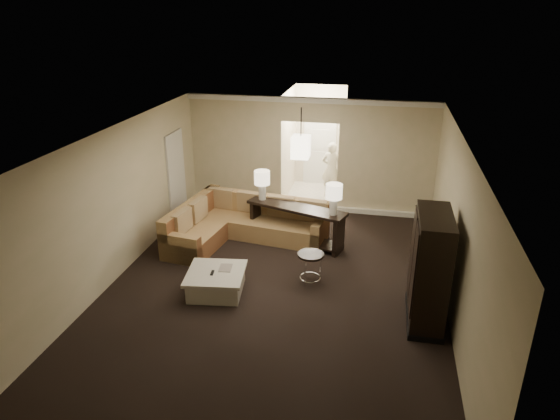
% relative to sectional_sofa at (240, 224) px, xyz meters
% --- Properties ---
extents(ground, '(8.00, 8.00, 0.00)m').
position_rel_sectional_sofa_xyz_m(ground, '(1.19, -1.93, -0.35)').
color(ground, black).
rests_on(ground, ground).
extents(wall_back, '(6.00, 0.04, 2.80)m').
position_rel_sectional_sofa_xyz_m(wall_back, '(1.19, 2.07, 1.05)').
color(wall_back, beige).
rests_on(wall_back, ground).
extents(wall_front, '(6.00, 0.04, 2.80)m').
position_rel_sectional_sofa_xyz_m(wall_front, '(1.19, -5.93, 1.05)').
color(wall_front, beige).
rests_on(wall_front, ground).
extents(wall_left, '(0.04, 8.00, 2.80)m').
position_rel_sectional_sofa_xyz_m(wall_left, '(-1.81, -1.93, 1.05)').
color(wall_left, beige).
rests_on(wall_left, ground).
extents(wall_right, '(0.04, 8.00, 2.80)m').
position_rel_sectional_sofa_xyz_m(wall_right, '(4.19, -1.93, 1.05)').
color(wall_right, beige).
rests_on(wall_right, ground).
extents(ceiling, '(6.00, 8.00, 0.02)m').
position_rel_sectional_sofa_xyz_m(ceiling, '(1.19, -1.93, 2.45)').
color(ceiling, silver).
rests_on(ceiling, wall_back).
extents(crown_molding, '(6.00, 0.10, 0.12)m').
position_rel_sectional_sofa_xyz_m(crown_molding, '(1.19, 2.02, 2.38)').
color(crown_molding, white).
rests_on(crown_molding, wall_back).
extents(baseboard, '(6.00, 0.10, 0.12)m').
position_rel_sectional_sofa_xyz_m(baseboard, '(1.19, 2.02, -0.29)').
color(baseboard, white).
rests_on(baseboard, ground).
extents(side_door, '(0.05, 0.90, 2.10)m').
position_rel_sectional_sofa_xyz_m(side_door, '(-1.78, 0.87, 0.70)').
color(side_door, white).
rests_on(side_door, ground).
extents(foyer, '(1.44, 2.02, 2.80)m').
position_rel_sectional_sofa_xyz_m(foyer, '(1.19, 3.41, 0.95)').
color(foyer, silver).
rests_on(foyer, ground).
extents(sectional_sofa, '(3.23, 2.45, 0.88)m').
position_rel_sectional_sofa_xyz_m(sectional_sofa, '(0.00, 0.00, 0.00)').
color(sectional_sofa, brown).
rests_on(sectional_sofa, ground).
extents(coffee_table, '(1.13, 1.13, 0.42)m').
position_rel_sectional_sofa_xyz_m(coffee_table, '(0.19, -2.19, -0.14)').
color(coffee_table, beige).
rests_on(coffee_table, ground).
extents(console_table, '(2.24, 1.16, 0.85)m').
position_rel_sectional_sofa_xyz_m(console_table, '(1.23, 0.07, 0.15)').
color(console_table, black).
rests_on(console_table, ground).
extents(armoire, '(0.55, 1.29, 1.86)m').
position_rel_sectional_sofa_xyz_m(armoire, '(3.78, -2.30, 0.54)').
color(armoire, black).
rests_on(armoire, ground).
extents(drink_table, '(0.48, 0.48, 0.61)m').
position_rel_sectional_sofa_xyz_m(drink_table, '(1.79, -1.54, 0.08)').
color(drink_table, black).
rests_on(drink_table, ground).
extents(table_lamp_left, '(0.34, 0.34, 0.65)m').
position_rel_sectional_sofa_xyz_m(table_lamp_left, '(0.43, 0.33, 0.93)').
color(table_lamp_left, silver).
rests_on(table_lamp_left, console_table).
extents(table_lamp_right, '(0.34, 0.34, 0.65)m').
position_rel_sectional_sofa_xyz_m(table_lamp_right, '(2.04, -0.20, 0.93)').
color(table_lamp_right, silver).
rests_on(table_lamp_right, console_table).
extents(pendant_light, '(0.38, 0.38, 1.09)m').
position_rel_sectional_sofa_xyz_m(pendant_light, '(1.19, 0.77, 1.60)').
color(pendant_light, black).
rests_on(pendant_light, ceiling).
extents(person, '(0.67, 0.53, 1.64)m').
position_rel_sectional_sofa_xyz_m(person, '(1.64, 3.09, 0.47)').
color(person, beige).
rests_on(person, ground).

